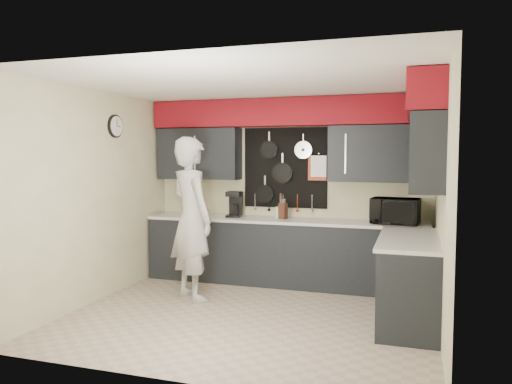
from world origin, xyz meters
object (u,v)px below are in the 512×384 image
(knife_block, at_px, (283,211))
(person, at_px, (192,219))
(microwave, at_px, (395,211))
(coffee_maker, at_px, (235,204))
(utensil_crock, at_px, (280,212))

(knife_block, height_order, person, person)
(microwave, relative_size, knife_block, 2.71)
(knife_block, height_order, coffee_maker, coffee_maker)
(knife_block, xyz_separation_m, utensil_crock, (-0.07, 0.07, -0.03))
(microwave, xyz_separation_m, knife_block, (-1.51, 0.02, -0.06))
(microwave, bearing_deg, coffee_maker, -175.51)
(coffee_maker, bearing_deg, person, -108.37)
(microwave, distance_m, coffee_maker, 2.23)
(knife_block, bearing_deg, coffee_maker, -166.92)
(microwave, xyz_separation_m, coffee_maker, (-2.23, 0.05, 0.02))
(microwave, height_order, knife_block, microwave)
(utensil_crock, xyz_separation_m, coffee_maker, (-0.66, -0.04, 0.11))
(person, bearing_deg, coffee_maker, -62.85)
(utensil_crock, distance_m, coffee_maker, 0.67)
(utensil_crock, height_order, coffee_maker, coffee_maker)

